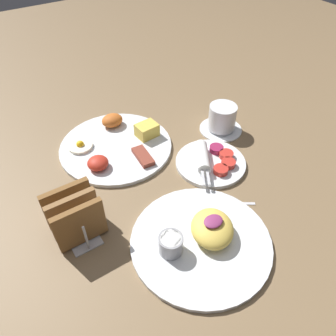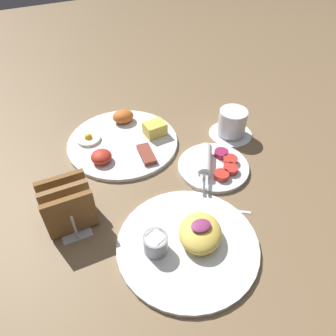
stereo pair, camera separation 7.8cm
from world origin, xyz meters
name	(u,v)px [view 2 (the right image)]	position (x,y,z in m)	size (l,w,h in m)	color
ground_plane	(157,195)	(0.00, 0.00, 0.00)	(3.00, 3.00, 0.00)	brown
plate_breakfast	(123,140)	(-0.01, 0.21, 0.01)	(0.30, 0.30, 0.05)	white
plate_condiments	(213,165)	(0.16, 0.02, 0.01)	(0.18, 0.18, 0.04)	white
plate_foreground	(189,241)	(0.00, -0.15, 0.01)	(0.28, 0.28, 0.06)	white
toast_rack	(68,206)	(-0.19, 0.01, 0.05)	(0.10, 0.12, 0.10)	#B7B7BC
coffee_cup	(232,124)	(0.28, 0.12, 0.04)	(0.12, 0.12, 0.08)	white
teaspoon	(211,207)	(0.09, -0.09, 0.00)	(0.11, 0.08, 0.01)	silver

